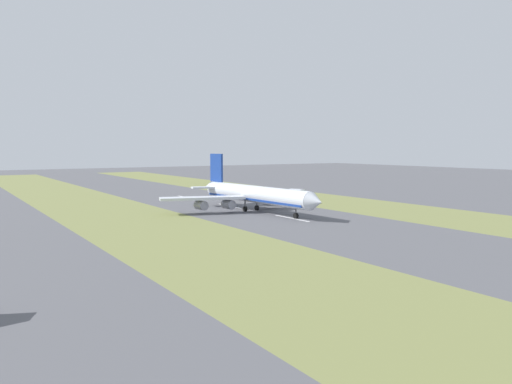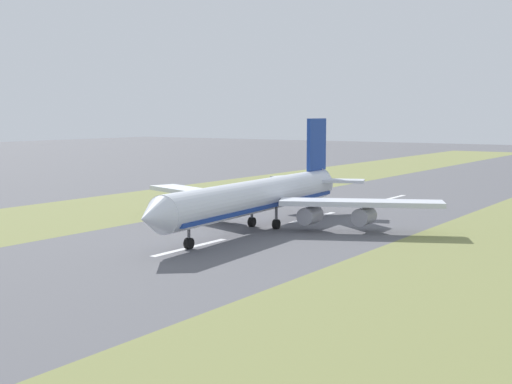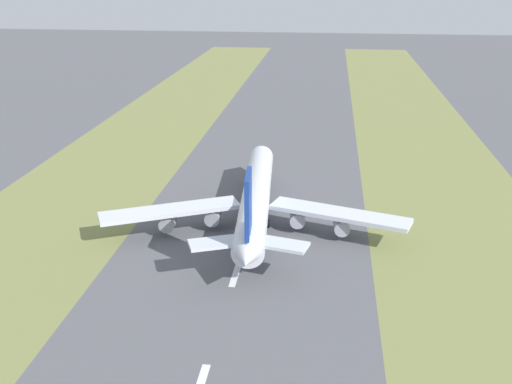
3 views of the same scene
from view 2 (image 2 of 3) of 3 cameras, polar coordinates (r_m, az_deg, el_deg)
The scene contains 6 objects.
ground_plane at distance 134.67m, azimuth 1.65°, elevation -2.76°, with size 800.00×800.00×0.00m, color #56565B.
grass_median_east at distance 162.81m, azimuth -11.91°, elevation -1.33°, with size 40.00×600.00×0.01m, color olive.
centreline_dash_near at distance 182.49m, azimuth 10.72°, elevation -0.51°, with size 1.20×18.00×0.01m, color silver.
centreline_dash_mid at distance 146.78m, azimuth 4.59°, elevation -2.03°, with size 1.20×18.00×0.01m, color silver.
centreline_dash_far at distance 113.95m, azimuth -5.27°, elevation -4.43°, with size 1.20×18.00×0.01m, color silver.
airplane_main_jet at distance 131.11m, azimuth 0.41°, elevation -0.35°, with size 63.98×67.22×20.20m.
Camera 2 is at (-70.53, 112.78, 20.96)m, focal length 50.00 mm.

